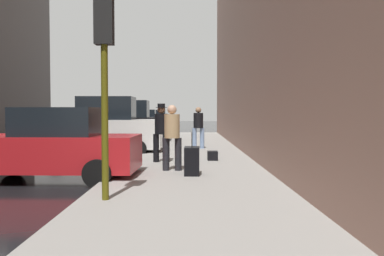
% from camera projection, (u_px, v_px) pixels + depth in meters
% --- Properties ---
extents(sidewalk, '(4.00, 40.00, 0.15)m').
position_uv_depth(sidewalk, '(190.00, 174.00, 10.96)').
color(sidewalk, gray).
rests_on(sidewalk, ground_plane).
extents(parked_red_hatchback, '(4.27, 2.18, 1.79)m').
position_uv_depth(parked_red_hatchback, '(53.00, 146.00, 10.39)').
color(parked_red_hatchback, '#B2191E').
rests_on(parked_red_hatchback, ground_plane).
extents(parked_white_van, '(4.61, 2.07, 2.25)m').
position_uv_depth(parked_white_van, '(103.00, 128.00, 16.53)').
color(parked_white_van, silver).
rests_on(parked_white_van, ground_plane).
extents(parked_black_suv, '(4.60, 2.06, 2.25)m').
position_uv_depth(parked_black_suv, '(126.00, 124.00, 22.36)').
color(parked_black_suv, black).
rests_on(parked_black_suv, ground_plane).
extents(parked_blue_sedan, '(4.25, 2.15, 1.79)m').
position_uv_depth(parked_blue_sedan, '(139.00, 124.00, 28.26)').
color(parked_blue_sedan, navy).
rests_on(parked_blue_sedan, ground_plane).
extents(parked_silver_sedan, '(4.23, 2.11, 1.79)m').
position_uv_depth(parked_silver_sedan, '(148.00, 121.00, 34.38)').
color(parked_silver_sedan, '#B7BABF').
rests_on(parked_silver_sedan, ground_plane).
extents(parked_gray_coupe, '(4.25, 2.16, 1.79)m').
position_uv_depth(parked_gray_coupe, '(154.00, 120.00, 40.24)').
color(parked_gray_coupe, slate).
rests_on(parked_gray_coupe, ground_plane).
extents(fire_hydrant, '(0.42, 0.22, 0.70)m').
position_uv_depth(fire_hydrant, '(151.00, 141.00, 17.28)').
color(fire_hydrant, red).
rests_on(fire_hydrant, sidewalk).
extents(traffic_light, '(0.32, 0.32, 3.60)m').
position_uv_depth(traffic_light, '(104.00, 50.00, 7.39)').
color(traffic_light, '#514C0F').
rests_on(traffic_light, sidewalk).
extents(pedestrian_in_tan_coat, '(0.51, 0.41, 1.71)m').
position_uv_depth(pedestrian_in_tan_coat, '(172.00, 134.00, 11.12)').
color(pedestrian_in_tan_coat, black).
rests_on(pedestrian_in_tan_coat, sidewalk).
extents(pedestrian_with_fedora, '(0.51, 0.41, 1.78)m').
position_uv_depth(pedestrian_with_fedora, '(161.00, 130.00, 12.98)').
color(pedestrian_with_fedora, black).
rests_on(pedestrian_with_fedora, sidewalk).
extents(pedestrian_in_jeans, '(0.51, 0.44, 1.71)m').
position_uv_depth(pedestrian_in_jeans, '(198.00, 125.00, 17.65)').
color(pedestrian_in_jeans, '#728CB2').
rests_on(pedestrian_in_jeans, sidewalk).
extents(rolling_suitcase, '(0.38, 0.57, 1.04)m').
position_uv_depth(rolling_suitcase, '(192.00, 161.00, 10.37)').
color(rolling_suitcase, black).
rests_on(rolling_suitcase, sidewalk).
extents(duffel_bag, '(0.32, 0.44, 0.28)m').
position_uv_depth(duffel_bag, '(213.00, 156.00, 13.50)').
color(duffel_bag, black).
rests_on(duffel_bag, sidewalk).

